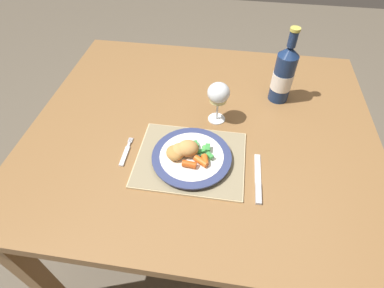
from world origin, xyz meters
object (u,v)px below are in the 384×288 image
(table_knife, at_px, (258,182))
(bottle, at_px, (284,74))
(dinner_plate, at_px, (192,157))
(fork, at_px, (126,154))
(wine_glass, at_px, (218,94))
(dining_table, at_px, (202,141))

(table_knife, relative_size, bottle, 0.65)
(table_knife, distance_m, bottle, 0.43)
(dinner_plate, relative_size, fork, 2.03)
(wine_glass, distance_m, bottle, 0.27)
(dinner_plate, bearing_deg, fork, -178.72)
(wine_glass, relative_size, bottle, 0.54)
(dining_table, height_order, dinner_plate, dinner_plate)
(wine_glass, bearing_deg, dinner_plate, -106.10)
(dining_table, distance_m, wine_glass, 0.21)
(bottle, bearing_deg, dining_table, -144.50)
(wine_glass, height_order, bottle, bottle)
(dinner_plate, xyz_separation_m, fork, (-0.21, -0.00, -0.01))
(dinner_plate, xyz_separation_m, table_knife, (0.21, -0.05, -0.01))
(dining_table, distance_m, dinner_plate, 0.20)
(dinner_plate, relative_size, table_knife, 1.34)
(fork, distance_m, bottle, 0.62)
(table_knife, bearing_deg, wine_glass, 119.56)
(wine_glass, bearing_deg, bottle, 34.93)
(table_knife, bearing_deg, bottle, 79.90)
(table_knife, bearing_deg, fork, 173.19)
(table_knife, xyz_separation_m, wine_glass, (-0.15, 0.26, 0.11))
(dining_table, relative_size, wine_glass, 7.87)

